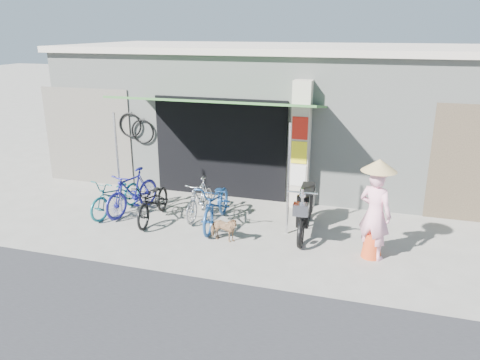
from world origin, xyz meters
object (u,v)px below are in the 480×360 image
(bike_silver, at_px, (200,198))
(moped, at_px, (305,208))
(bike_navy, at_px, (217,204))
(bike_teal, at_px, (116,195))
(bike_blue, at_px, (132,192))
(bike_black, at_px, (154,201))
(street_dog, at_px, (223,229))
(nun, at_px, (375,211))

(bike_silver, xyz_separation_m, moped, (2.41, -0.13, 0.08))
(bike_navy, bearing_deg, bike_teal, 176.36)
(bike_blue, bearing_deg, moped, 14.61)
(bike_blue, xyz_separation_m, bike_navy, (2.11, -0.12, -0.02))
(bike_teal, height_order, bike_blue, bike_blue)
(bike_black, distance_m, bike_navy, 1.45)
(bike_black, bearing_deg, street_dog, -23.02)
(bike_black, distance_m, bike_silver, 1.03)
(bike_blue, xyz_separation_m, street_dog, (2.51, -0.86, -0.24))
(bike_navy, relative_size, street_dog, 2.96)
(bike_blue, bearing_deg, bike_silver, 20.76)
(bike_teal, xyz_separation_m, nun, (5.72, -0.56, 0.49))
(nun, bearing_deg, bike_silver, 14.52)
(bike_blue, height_order, bike_black, bike_blue)
(bike_navy, bearing_deg, bike_silver, 144.26)
(bike_teal, distance_m, bike_black, 1.01)
(bike_teal, xyz_separation_m, bike_silver, (1.92, 0.35, 0.01))
(moped, bearing_deg, bike_silver, 174.01)
(bike_teal, bearing_deg, bike_silver, 19.96)
(bike_silver, distance_m, nun, 3.94)
(street_dog, distance_m, moped, 1.78)
(bike_black, relative_size, bike_silver, 1.14)
(bike_teal, distance_m, bike_navy, 2.44)
(bike_teal, bearing_deg, bike_black, 3.03)
(bike_teal, height_order, street_dog, bike_teal)
(street_dog, bearing_deg, bike_silver, 47.09)
(bike_navy, bearing_deg, street_dog, -65.96)
(bike_teal, relative_size, street_dog, 2.64)
(bike_black, height_order, nun, nun)
(bike_blue, bearing_deg, nun, 6.11)
(bike_silver, xyz_separation_m, nun, (3.80, -0.90, 0.49))
(bike_blue, xyz_separation_m, moped, (4.00, 0.07, 0.01))
(street_dog, bearing_deg, bike_black, 78.18)
(bike_black, bearing_deg, bike_teal, 168.18)
(bike_silver, xyz_separation_m, street_dog, (0.92, -1.06, -0.18))
(bike_teal, distance_m, nun, 5.77)
(bike_blue, relative_size, bike_silver, 1.15)
(moped, relative_size, nun, 1.06)
(bike_silver, height_order, moped, moped)
(bike_black, xyz_separation_m, bike_navy, (1.44, 0.15, 0.05))
(bike_teal, bearing_deg, bike_navy, 10.39)
(nun, bearing_deg, bike_blue, 20.46)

